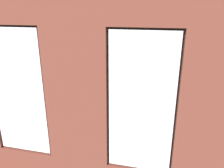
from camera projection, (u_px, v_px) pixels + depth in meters
name	position (u px, v px, depth m)	size (l,w,h in m)	color
ground_plane	(117.00, 115.00, 6.17)	(6.42, 6.25, 0.10)	#99663D
brick_wall_with_windows	(76.00, 88.00, 3.06)	(5.82, 0.30, 3.47)	brown
white_wall_right	(15.00, 49.00, 6.03)	(0.10, 5.25, 3.47)	silver
couch_by_window	(102.00, 147.00, 4.08)	(2.03, 0.87, 0.80)	black
couch_left	(204.00, 116.00, 5.27)	(0.95, 1.85, 0.80)	black
coffee_table	(111.00, 101.00, 5.97)	(1.56, 0.90, 0.43)	tan
cup_ceramic	(111.00, 98.00, 5.94)	(0.07, 0.07, 0.08)	#33567F
candle_jar	(93.00, 98.00, 5.91)	(0.08, 0.08, 0.13)	#B7333D
table_plant_small	(127.00, 95.00, 5.97)	(0.14, 0.14, 0.21)	gray
remote_silver	(114.00, 102.00, 5.80)	(0.05, 0.17, 0.02)	#B2B2B7
remote_black	(105.00, 97.00, 6.10)	(0.05, 0.17, 0.02)	black
media_console	(27.00, 103.00, 6.27)	(0.98, 0.42, 0.46)	black
tv_flatscreen	(24.00, 83.00, 6.07)	(1.08, 0.20, 0.73)	black
papasan_chair	(125.00, 78.00, 7.82)	(1.11, 1.11, 0.69)	olive
potted_plant_foreground_right	(71.00, 62.00, 8.27)	(1.13, 1.04, 1.43)	#47423D
potted_plant_by_left_couch	(183.00, 93.00, 6.59)	(0.44, 0.44, 0.55)	gray
potted_plant_beside_window_right	(0.00, 124.00, 4.36)	(0.63, 0.63, 0.89)	#9E5638
potted_plant_near_tv	(23.00, 111.00, 5.20)	(0.40, 0.40, 0.75)	#47423D
potted_plant_mid_room_small	(138.00, 94.00, 6.45)	(0.42, 0.42, 0.57)	brown
potted_plant_corner_near_left	(199.00, 76.00, 7.37)	(0.99, 1.04, 1.31)	brown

